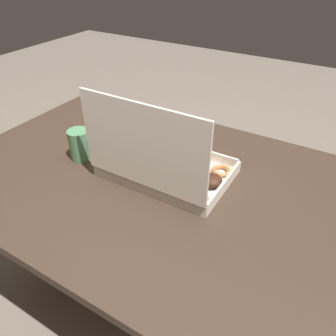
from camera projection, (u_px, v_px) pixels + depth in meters
name	position (u px, v px, depth m)	size (l,w,h in m)	color
ground_plane	(150.00, 300.00, 1.51)	(8.00, 8.00, 0.00)	#6B6054
dining_table	(145.00, 193.00, 1.15)	(1.30, 0.91, 0.73)	#38281E
donut_box	(162.00, 163.00, 1.05)	(0.41, 0.28, 0.30)	silver
coffee_mug	(80.00, 144.00, 1.14)	(0.07, 0.07, 0.11)	#4C8456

